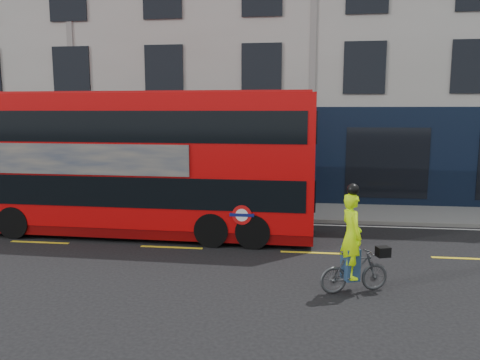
# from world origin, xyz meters

# --- Properties ---
(ground) EXTENTS (120.00, 120.00, 0.00)m
(ground) POSITION_xyz_m (0.00, 0.00, 0.00)
(ground) COLOR black
(ground) RESTS_ON ground
(pavement) EXTENTS (60.00, 3.00, 0.12)m
(pavement) POSITION_xyz_m (0.00, 6.50, 0.06)
(pavement) COLOR slate
(pavement) RESTS_ON ground
(kerb) EXTENTS (60.00, 0.12, 0.13)m
(kerb) POSITION_xyz_m (0.00, 5.00, 0.07)
(kerb) COLOR slate
(kerb) RESTS_ON ground
(building_terrace) EXTENTS (50.00, 10.07, 15.00)m
(building_terrace) POSITION_xyz_m (0.00, 12.94, 7.49)
(building_terrace) COLOR #AEABA4
(building_terrace) RESTS_ON ground
(road_edge_line) EXTENTS (58.00, 0.10, 0.01)m
(road_edge_line) POSITION_xyz_m (0.00, 4.70, 0.00)
(road_edge_line) COLOR silver
(road_edge_line) RESTS_ON ground
(lane_dashes) EXTENTS (58.00, 0.12, 0.01)m
(lane_dashes) POSITION_xyz_m (0.00, 1.50, 0.00)
(lane_dashes) COLOR gold
(lane_dashes) RESTS_ON ground
(bus) EXTENTS (11.00, 2.74, 4.41)m
(bus) POSITION_xyz_m (-5.38, 2.90, 2.26)
(bus) COLOR #C50708
(bus) RESTS_ON ground
(cyclist) EXTENTS (1.60, 0.92, 2.37)m
(cyclist) POSITION_xyz_m (0.74, -1.22, 0.83)
(cyclist) COLOR #444749
(cyclist) RESTS_ON ground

